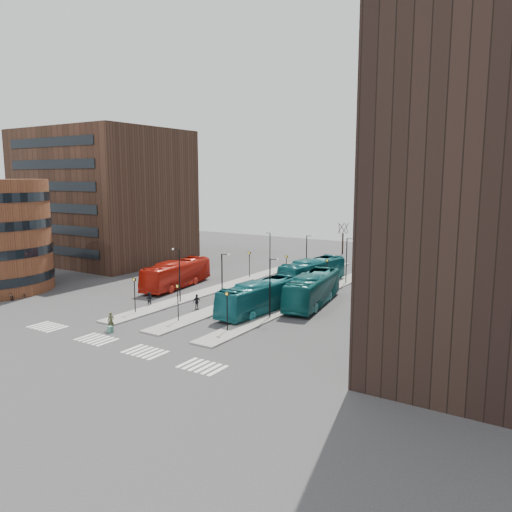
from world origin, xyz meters
The scene contains 21 objects.
ground centered at (0.00, 0.00, 0.00)m, with size 160.00×160.00×0.00m, color #323234.
island_left centered at (-4.00, 30.00, 0.07)m, with size 2.50×45.00×0.15m, color gray.
island_mid centered at (2.00, 30.00, 0.07)m, with size 2.50×45.00×0.15m, color gray.
island_right centered at (8.00, 30.00, 0.07)m, with size 2.50×45.00×0.15m, color gray.
suitcase centered at (-1.43, 5.99, 0.30)m, with size 0.49×0.39×0.61m, color navy.
red_bus centered at (-9.23, 24.04, 1.74)m, with size 2.93×12.51×3.48m, color #B61A0E.
teal_bus_a centered at (6.49, 19.57, 1.70)m, with size 2.85×12.18×3.39m, color #16666F.
teal_bus_b centered at (5.07, 34.91, 1.75)m, with size 2.93×12.54×3.49m, color #15656D.
teal_bus_c centered at (9.78, 25.42, 1.79)m, with size 3.00×12.82×3.57m, color #125C5D.
teal_bus_d centered at (10.68, 49.89, 1.68)m, with size 2.82×12.04×3.35m, color #135761.
traveller centered at (-2.04, 6.64, 0.85)m, with size 0.62×0.40×1.69m, color #414328.
commuter_a centered at (-5.38, 15.06, 0.80)m, with size 0.78×0.61×1.60m, color black.
commuter_b centered at (0.15, 16.65, 0.86)m, with size 1.01×0.42×1.72m, color black.
commuter_c centered at (3.39, 18.49, 0.73)m, with size 0.95×0.54×1.46m, color black.
bicycle_mid centered at (-21.00, 8.01, 0.45)m, with size 0.43×1.51×0.91m, color gray.
bicycle_far centered at (-21.00, 9.56, 0.42)m, with size 0.56×1.60×0.84m, color gray.
crosswalk_stripes centered at (1.75, 4.00, 0.01)m, with size 22.35×2.40×0.01m.
office_block centered at (-34.00, 33.98, 11.00)m, with size 25.00×20.12×22.00m.
sign_poles centered at (1.60, 23.00, 2.41)m, with size 12.45×22.12×3.65m.
lamp_posts centered at (2.64, 28.00, 3.58)m, with size 14.04×20.24×6.12m.
bare_trees centered at (2.67, 62.67, 2.72)m, with size 10.97×8.14×5.90m.
Camera 1 is at (33.92, -24.25, 14.25)m, focal length 35.00 mm.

